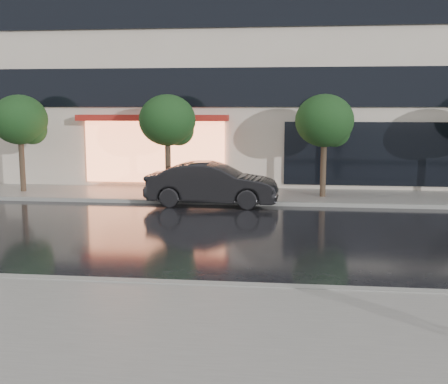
# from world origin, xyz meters

# --- Properties ---
(ground) EXTENTS (120.00, 120.00, 0.00)m
(ground) POSITION_xyz_m (0.00, 0.00, 0.00)
(ground) COLOR black
(ground) RESTS_ON ground
(sidewalk_near) EXTENTS (60.00, 4.50, 0.12)m
(sidewalk_near) POSITION_xyz_m (0.00, -3.25, 0.06)
(sidewalk_near) COLOR slate
(sidewalk_near) RESTS_ON ground
(sidewalk_far) EXTENTS (60.00, 3.50, 0.12)m
(sidewalk_far) POSITION_xyz_m (0.00, 10.25, 0.06)
(sidewalk_far) COLOR slate
(sidewalk_far) RESTS_ON ground
(curb_near) EXTENTS (60.00, 0.25, 0.14)m
(curb_near) POSITION_xyz_m (0.00, -1.00, 0.07)
(curb_near) COLOR gray
(curb_near) RESTS_ON ground
(curb_far) EXTENTS (60.00, 0.25, 0.14)m
(curb_far) POSITION_xyz_m (0.00, 8.50, 0.07)
(curb_far) COLOR gray
(curb_far) RESTS_ON ground
(tree_far_west) EXTENTS (2.20, 2.20, 3.99)m
(tree_far_west) POSITION_xyz_m (-8.94, 10.03, 2.92)
(tree_far_west) COLOR #33261C
(tree_far_west) RESTS_ON ground
(tree_mid_west) EXTENTS (2.20, 2.20, 3.99)m
(tree_mid_west) POSITION_xyz_m (-2.94, 10.03, 2.92)
(tree_mid_west) COLOR #33261C
(tree_mid_west) RESTS_ON ground
(tree_mid_east) EXTENTS (2.20, 2.20, 3.99)m
(tree_mid_east) POSITION_xyz_m (3.06, 10.03, 2.92)
(tree_mid_east) COLOR #33261C
(tree_mid_east) RESTS_ON ground
(parked_car) EXTENTS (4.75, 1.81, 1.54)m
(parked_car) POSITION_xyz_m (-1.02, 8.30, 0.77)
(parked_car) COLOR black
(parked_car) RESTS_ON ground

